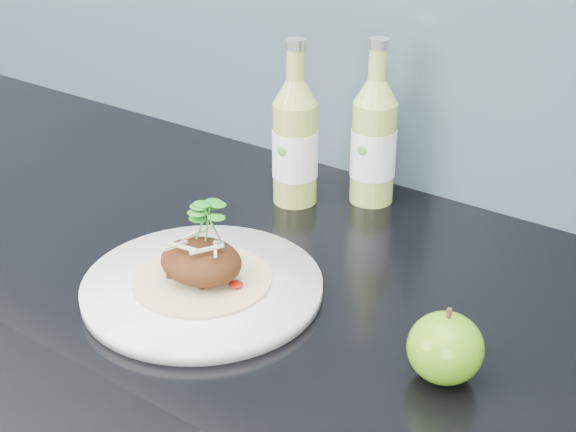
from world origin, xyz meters
name	(u,v)px	position (x,y,z in m)	size (l,w,h in m)	color
dinner_plate	(203,287)	(-0.06, 1.58, 0.91)	(0.29, 0.29, 0.02)	white
pork_taco	(201,259)	(-0.06, 1.58, 0.94)	(0.16, 0.16, 0.10)	tan
green_apple	(445,348)	(0.24, 1.60, 0.94)	(0.10, 0.10, 0.08)	#33820E
cider_bottle_left	(295,143)	(-0.12, 1.84, 0.99)	(0.08, 0.08, 0.24)	#A2B54B
cider_bottle_right	(374,142)	(-0.03, 1.91, 0.99)	(0.08, 0.08, 0.24)	#9EBD4F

